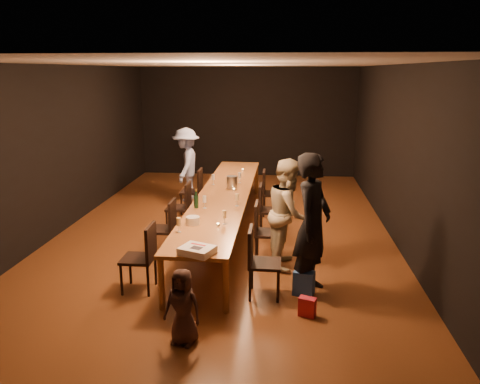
# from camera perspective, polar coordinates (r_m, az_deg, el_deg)

# --- Properties ---
(ground) EXTENTS (10.00, 10.00, 0.00)m
(ground) POSITION_cam_1_polar(r_m,az_deg,el_deg) (8.63, -1.91, -4.99)
(ground) COLOR #4C2C13
(ground) RESTS_ON ground
(room_shell) EXTENTS (6.04, 10.04, 3.02)m
(room_shell) POSITION_cam_1_polar(r_m,az_deg,el_deg) (8.18, -2.03, 8.86)
(room_shell) COLOR black
(room_shell) RESTS_ON ground
(table) EXTENTS (0.90, 6.00, 0.75)m
(table) POSITION_cam_1_polar(r_m,az_deg,el_deg) (8.43, -1.95, -0.49)
(table) COLOR #985F2C
(table) RESTS_ON ground
(chair_right_0) EXTENTS (0.42, 0.42, 0.93)m
(chair_right_0) POSITION_cam_1_polar(r_m,az_deg,el_deg) (6.17, 3.05, -8.61)
(chair_right_0) COLOR black
(chair_right_0) RESTS_ON ground
(chair_right_1) EXTENTS (0.42, 0.42, 0.93)m
(chair_right_1) POSITION_cam_1_polar(r_m,az_deg,el_deg) (7.28, 3.49, -4.90)
(chair_right_1) COLOR black
(chair_right_1) RESTS_ON ground
(chair_right_2) EXTENTS (0.42, 0.42, 0.93)m
(chair_right_2) POSITION_cam_1_polar(r_m,az_deg,el_deg) (8.42, 3.81, -2.19)
(chair_right_2) COLOR black
(chair_right_2) RESTS_ON ground
(chair_right_3) EXTENTS (0.42, 0.42, 0.93)m
(chair_right_3) POSITION_cam_1_polar(r_m,az_deg,el_deg) (9.58, 4.06, -0.13)
(chair_right_3) COLOR black
(chair_right_3) RESTS_ON ground
(chair_left_0) EXTENTS (0.42, 0.42, 0.93)m
(chair_left_0) POSITION_cam_1_polar(r_m,az_deg,el_deg) (6.46, -12.34, -7.84)
(chair_left_0) COLOR black
(chair_left_0) RESTS_ON ground
(chair_left_1) EXTENTS (0.42, 0.42, 0.93)m
(chair_left_1) POSITION_cam_1_polar(r_m,az_deg,el_deg) (7.53, -9.58, -4.42)
(chair_left_1) COLOR black
(chair_left_1) RESTS_ON ground
(chair_left_2) EXTENTS (0.42, 0.42, 0.93)m
(chair_left_2) POSITION_cam_1_polar(r_m,az_deg,el_deg) (8.64, -7.53, -1.86)
(chair_left_2) COLOR black
(chair_left_2) RESTS_ON ground
(chair_left_3) EXTENTS (0.42, 0.42, 0.93)m
(chair_left_3) POSITION_cam_1_polar(r_m,az_deg,el_deg) (9.77, -5.96, 0.12)
(chair_left_3) COLOR black
(chair_left_3) RESTS_ON ground
(woman_birthday) EXTENTS (0.69, 0.81, 1.89)m
(woman_birthday) POSITION_cam_1_polar(r_m,az_deg,el_deg) (6.20, 8.83, -3.90)
(woman_birthday) COLOR black
(woman_birthday) RESTS_ON ground
(woman_tan) EXTENTS (0.70, 0.86, 1.65)m
(woman_tan) POSITION_cam_1_polar(r_m,az_deg,el_deg) (7.04, 5.94, -2.56)
(woman_tan) COLOR beige
(woman_tan) RESTS_ON ground
(man_blue) EXTENTS (0.65, 1.09, 1.66)m
(man_blue) POSITION_cam_1_polar(r_m,az_deg,el_deg) (10.68, -6.56, 3.35)
(man_blue) COLOR #8EA4DC
(man_blue) RESTS_ON ground
(child) EXTENTS (0.47, 0.36, 0.86)m
(child) POSITION_cam_1_polar(r_m,az_deg,el_deg) (5.22, -7.00, -13.70)
(child) COLOR #3A2520
(child) RESTS_ON ground
(gift_bag_red) EXTENTS (0.23, 0.17, 0.24)m
(gift_bag_red) POSITION_cam_1_polar(r_m,az_deg,el_deg) (5.88, 8.20, -13.70)
(gift_bag_red) COLOR #B71B2F
(gift_bag_red) RESTS_ON ground
(gift_bag_blue) EXTENTS (0.31, 0.25, 0.33)m
(gift_bag_blue) POSITION_cam_1_polar(r_m,az_deg,el_deg) (6.36, 7.79, -10.94)
(gift_bag_blue) COLOR blue
(gift_bag_blue) RESTS_ON ground
(birthday_cake) EXTENTS (0.48, 0.43, 0.09)m
(birthday_cake) POSITION_cam_1_polar(r_m,az_deg,el_deg) (5.69, -5.24, -7.09)
(birthday_cake) COLOR white
(birthday_cake) RESTS_ON table
(plate_stack) EXTENTS (0.26, 0.26, 0.11)m
(plate_stack) POSITION_cam_1_polar(r_m,az_deg,el_deg) (6.76, -5.78, -3.47)
(plate_stack) COLOR white
(plate_stack) RESTS_ON table
(champagne_bottle) EXTENTS (0.08, 0.08, 0.31)m
(champagne_bottle) POSITION_cam_1_polar(r_m,az_deg,el_deg) (7.52, -5.37, -0.79)
(champagne_bottle) COLOR black
(champagne_bottle) RESTS_ON table
(ice_bucket) EXTENTS (0.26, 0.26, 0.23)m
(ice_bucket) POSITION_cam_1_polar(r_m,az_deg,el_deg) (8.77, -0.99, 1.22)
(ice_bucket) COLOR #AAABAF
(ice_bucket) RESTS_ON table
(wineglass_0) EXTENTS (0.06, 0.06, 0.21)m
(wineglass_0) POSITION_cam_1_polar(r_m,az_deg,el_deg) (6.43, -7.47, -4.01)
(wineglass_0) COLOR beige
(wineglass_0) RESTS_ON table
(wineglass_1) EXTENTS (0.06, 0.06, 0.21)m
(wineglass_1) POSITION_cam_1_polar(r_m,az_deg,el_deg) (6.71, -1.91, -3.10)
(wineglass_1) COLOR beige
(wineglass_1) RESTS_ON table
(wineglass_2) EXTENTS (0.06, 0.06, 0.21)m
(wineglass_2) POSITION_cam_1_polar(r_m,az_deg,el_deg) (7.50, -4.34, -1.22)
(wineglass_2) COLOR silver
(wineglass_2) RESTS_ON table
(wineglass_3) EXTENTS (0.06, 0.06, 0.21)m
(wineglass_3) POSITION_cam_1_polar(r_m,az_deg,el_deg) (7.60, -0.38, -0.97)
(wineglass_3) COLOR beige
(wineglass_3) RESTS_ON table
(wineglass_4) EXTENTS (0.06, 0.06, 0.21)m
(wineglass_4) POSITION_cam_1_polar(r_m,az_deg,el_deg) (9.05, -3.28, 1.54)
(wineglass_4) COLOR silver
(wineglass_4) RESTS_ON table
(wineglass_5) EXTENTS (0.06, 0.06, 0.21)m
(wineglass_5) POSITION_cam_1_polar(r_m,az_deg,el_deg) (9.17, -0.04, 1.74)
(wineglass_5) COLOR silver
(wineglass_5) RESTS_ON table
(tealight_near) EXTENTS (0.05, 0.05, 0.03)m
(tealight_near) POSITION_cam_1_polar(r_m,az_deg,el_deg) (6.67, -2.71, -4.01)
(tealight_near) COLOR #B2B7B2
(tealight_near) RESTS_ON table
(tealight_mid) EXTENTS (0.05, 0.05, 0.03)m
(tealight_mid) POSITION_cam_1_polar(r_m,az_deg,el_deg) (8.61, -0.76, 0.29)
(tealight_mid) COLOR #B2B7B2
(tealight_mid) RESTS_ON table
(tealight_far) EXTENTS (0.05, 0.05, 0.03)m
(tealight_far) POSITION_cam_1_polar(r_m,az_deg,el_deg) (10.35, 0.34, 2.72)
(tealight_far) COLOR #B2B7B2
(tealight_far) RESTS_ON table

